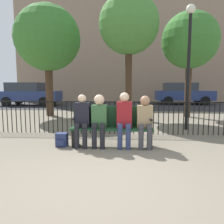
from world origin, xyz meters
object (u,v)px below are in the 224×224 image
(lamp_post, at_px, (189,49))
(seated_person_2, at_px, (124,117))
(park_bench, at_px, (112,125))
(tree_0, at_px, (48,39))
(tree_1, at_px, (190,41))
(parked_car_1, at_px, (29,94))
(backpack, at_px, (62,140))
(seated_person_1, at_px, (99,117))
(parked_car_0, at_px, (183,93))
(seated_person_0, at_px, (82,118))
(tree_2, at_px, (129,25))
(seated_person_3, at_px, (145,119))

(lamp_post, bearing_deg, seated_person_2, -131.85)
(park_bench, xyz_separation_m, tree_0, (-3.29, 5.04, 3.02))
(tree_1, distance_m, parked_car_1, 11.21)
(seated_person_2, distance_m, backpack, 1.53)
(tree_1, bearing_deg, seated_person_1, -123.01)
(seated_person_2, distance_m, parked_car_1, 12.34)
(tree_0, distance_m, parked_car_0, 10.71)
(seated_person_0, xyz_separation_m, tree_1, (3.72, 5.12, 2.67))
(parked_car_0, bearing_deg, tree_2, -119.16)
(tree_2, height_order, lamp_post, tree_2)
(seated_person_0, bearing_deg, backpack, -176.71)
(seated_person_0, height_order, tree_2, tree_2)
(seated_person_0, distance_m, parked_car_1, 11.83)
(seated_person_2, xyz_separation_m, tree_2, (0.11, 4.57, 3.20))
(tree_1, distance_m, tree_2, 2.77)
(tree_0, xyz_separation_m, parked_car_1, (-3.34, 5.05, -2.68))
(seated_person_2, distance_m, seated_person_3, 0.46)
(seated_person_3, height_order, tree_1, tree_1)
(seated_person_3, bearing_deg, seated_person_1, 179.91)
(seated_person_0, xyz_separation_m, lamp_post, (2.91, 2.18, 1.85))
(seated_person_2, relative_size, parked_car_1, 0.30)
(park_bench, distance_m, tree_1, 6.50)
(tree_2, height_order, parked_car_1, tree_2)
(park_bench, height_order, lamp_post, lamp_post)
(seated_person_2, distance_m, parked_car_0, 12.71)
(seated_person_3, distance_m, tree_2, 5.61)
(seated_person_1, bearing_deg, seated_person_3, -0.09)
(seated_person_0, bearing_deg, tree_0, 116.79)
(park_bench, height_order, parked_car_1, parked_car_1)
(seated_person_1, bearing_deg, tree_1, 56.99)
(park_bench, distance_m, parked_car_0, 12.69)
(seated_person_0, xyz_separation_m, tree_2, (1.07, 4.57, 3.23))
(backpack, distance_m, tree_2, 6.13)
(tree_2, xyz_separation_m, lamp_post, (1.84, -2.39, -1.38))
(seated_person_2, bearing_deg, park_bench, 155.51)
(parked_car_0, bearing_deg, tree_0, -138.92)
(seated_person_1, relative_size, tree_0, 0.24)
(seated_person_0, height_order, backpack, seated_person_0)
(seated_person_0, distance_m, lamp_post, 4.08)
(backpack, height_order, parked_car_0, parked_car_0)
(seated_person_2, bearing_deg, seated_person_1, -179.76)
(backpack, distance_m, parked_car_1, 11.64)
(parked_car_0, bearing_deg, seated_person_2, -109.50)
(tree_2, bearing_deg, backpack, -108.55)
(lamp_post, bearing_deg, seated_person_0, -143.17)
(seated_person_1, height_order, backpack, seated_person_1)
(park_bench, height_order, seated_person_1, seated_person_1)
(park_bench, bearing_deg, parked_car_0, 69.11)
(seated_person_3, distance_m, lamp_post, 3.23)
(seated_person_0, distance_m, tree_2, 5.70)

